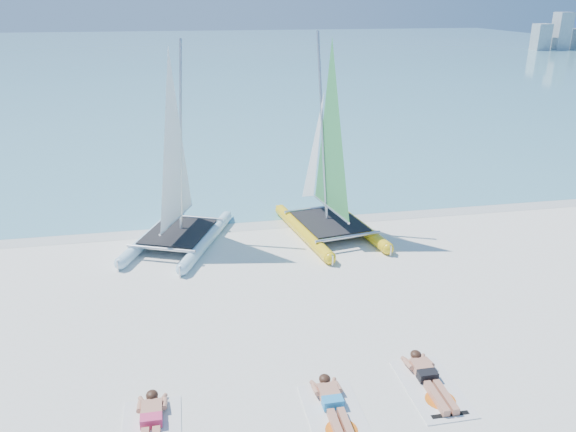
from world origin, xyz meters
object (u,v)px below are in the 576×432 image
at_px(catamaran_yellow, 325,169).
at_px(towel_b, 336,416).
at_px(catamaran_blue, 176,185).
at_px(sunbather_a, 151,422).
at_px(sunbather_c, 428,377).
at_px(sunbather_b, 333,404).
at_px(towel_c, 432,388).

height_order(catamaran_yellow, towel_b, catamaran_yellow).
xyz_separation_m(catamaran_blue, sunbather_a, (-0.58, -7.89, -1.67)).
bearing_deg(catamaran_blue, sunbather_c, -36.59).
bearing_deg(sunbather_b, sunbather_c, 11.40).
relative_size(sunbather_b, sunbather_c, 1.00).
bearing_deg(sunbather_a, catamaran_yellow, 57.98).
relative_size(towel_b, sunbather_c, 1.07).
height_order(catamaran_yellow, towel_c, catamaran_yellow).
distance_m(catamaran_blue, sunbather_a, 8.09).
bearing_deg(catamaran_blue, towel_c, -37.22).
height_order(catamaran_blue, towel_c, catamaran_blue).
distance_m(catamaran_blue, towel_c, 9.24).
relative_size(sunbather_a, sunbather_b, 1.00).
relative_size(towel_c, sunbather_c, 1.07).
height_order(towel_c, sunbather_c, sunbather_c).
bearing_deg(towel_c, sunbather_b, -174.01).
relative_size(catamaran_yellow, towel_c, 3.34).
bearing_deg(catamaran_yellow, catamaran_blue, 173.85).
xyz_separation_m(catamaran_yellow, sunbather_c, (0.05, -7.91, -1.83)).
distance_m(catamaran_blue, sunbather_b, 8.60).
bearing_deg(sunbather_c, towel_b, -163.39).
height_order(towel_b, sunbather_c, sunbather_c).
relative_size(towel_b, sunbather_b, 1.07).
bearing_deg(towel_b, catamaran_yellow, 77.18).
bearing_deg(towel_b, sunbather_b, 90.00).
height_order(sunbather_a, sunbather_b, same).
xyz_separation_m(catamaran_yellow, sunbather_b, (-1.93, -8.31, -1.83)).
height_order(sunbather_b, sunbather_c, same).
bearing_deg(catamaran_yellow, sunbather_b, -112.74).
distance_m(catamaran_yellow, towel_c, 8.33).
bearing_deg(sunbather_c, catamaran_yellow, 90.38).
height_order(sunbather_a, sunbather_c, same).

